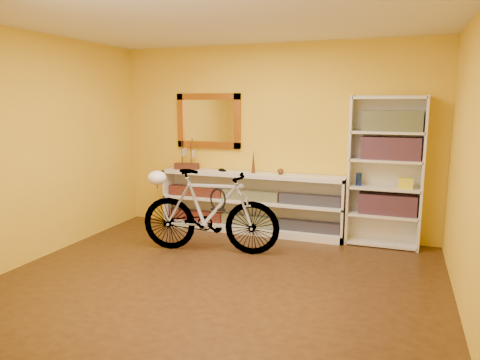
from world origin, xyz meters
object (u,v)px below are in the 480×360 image
(helmet, at_px, (157,178))
(bookcase, at_px, (385,172))
(console_unit, at_px, (251,203))
(bicycle, at_px, (210,211))

(helmet, bearing_deg, bookcase, 22.61)
(console_unit, xyz_separation_m, bookcase, (1.77, 0.03, 0.52))
(bicycle, bearing_deg, bookcase, -72.22)
(bicycle, bearing_deg, console_unit, -20.36)
(console_unit, distance_m, bicycle, 0.99)
(bookcase, height_order, helmet, bookcase)
(console_unit, bearing_deg, helmet, -128.63)
(bicycle, height_order, helmet, bicycle)
(bookcase, relative_size, bicycle, 1.09)
(console_unit, bearing_deg, bookcase, 0.81)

